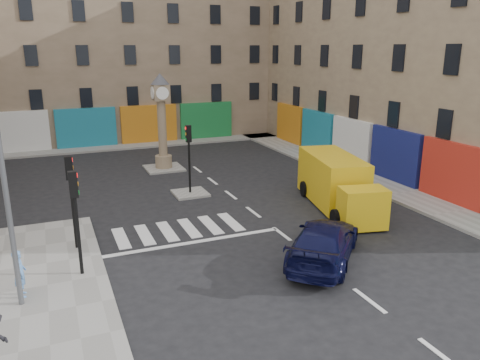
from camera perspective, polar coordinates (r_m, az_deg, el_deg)
ground at (r=19.63m, az=6.48°, el=-7.59°), size 120.00×120.00×0.00m
sidewalk_right at (r=32.06m, az=11.45°, el=1.65°), size 2.60×30.00×0.15m
sidewalk_far at (r=38.94m, az=-15.01°, el=3.92°), size 32.00×2.40×0.15m
island_near at (r=25.83m, az=-6.08°, el=-1.61°), size 1.80×1.80×0.12m
island_far at (r=31.41m, az=-9.25°, el=1.44°), size 2.40×2.40×0.12m
building_right at (r=35.08m, az=21.08°, el=15.22°), size 10.00×30.00×16.00m
building_far at (r=43.94m, az=-16.94°, el=16.16°), size 32.00×10.00×17.00m
traffic_light_left_near at (r=16.68m, az=-19.42°, el=-3.08°), size 0.28×0.22×3.70m
traffic_light_left_far at (r=18.98m, az=-19.92°, el=-0.88°), size 0.28×0.22×3.70m
traffic_light_island at (r=25.19m, az=-6.25°, el=3.89°), size 0.28×0.22×3.70m
lamp_post at (r=14.81m, az=-27.14°, el=2.47°), size 0.50×0.25×8.30m
clock_pillar at (r=30.74m, az=-9.54°, el=7.74°), size 1.20×1.20×6.10m
navy_sedan at (r=17.96m, az=10.17°, el=-7.40°), size 5.13×5.30×1.52m
yellow_van at (r=23.83m, az=11.74°, el=-0.37°), size 3.55×7.19×2.51m
pedestrian_blue at (r=16.52m, az=-25.24°, el=-10.25°), size 0.43×0.60×1.56m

